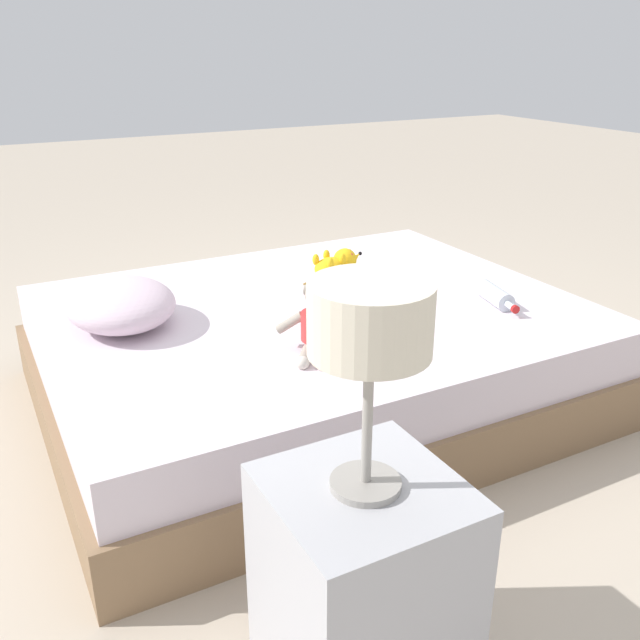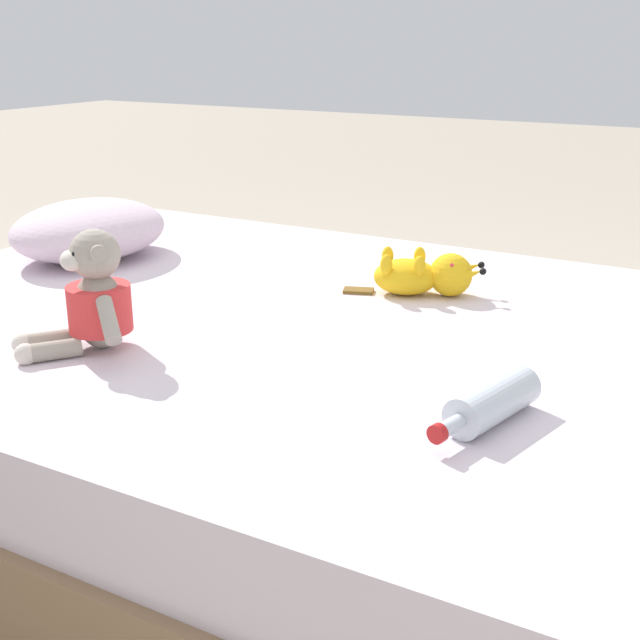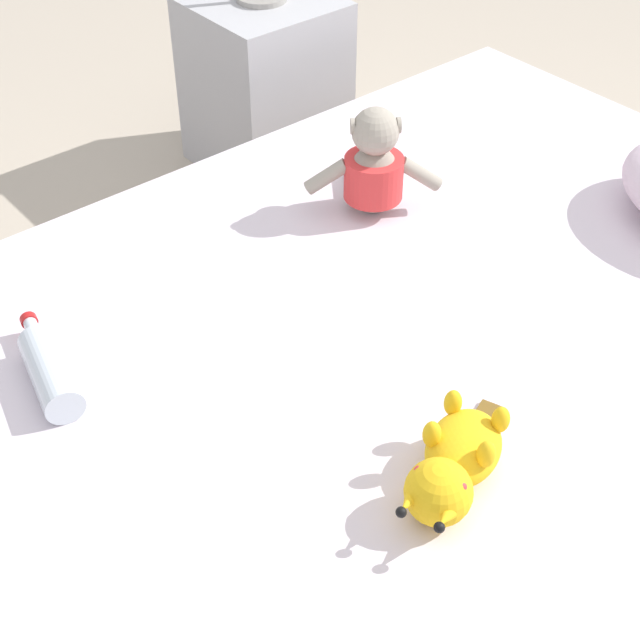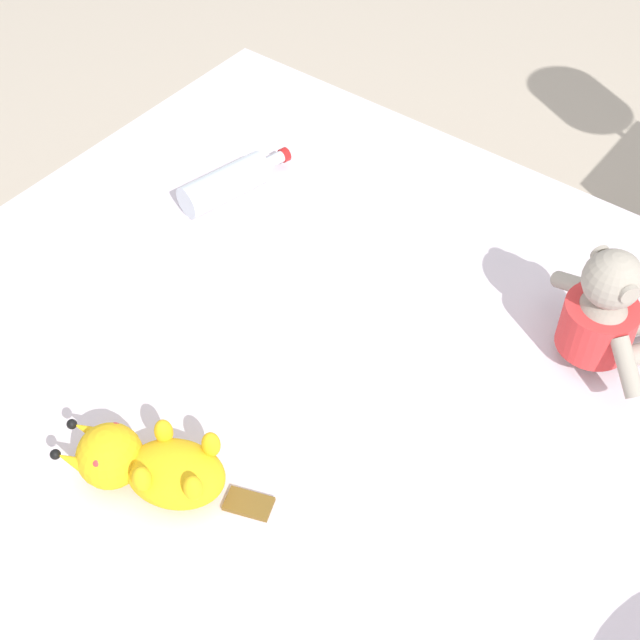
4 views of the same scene
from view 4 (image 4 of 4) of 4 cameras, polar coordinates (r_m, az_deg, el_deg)
name	(u,v)px [view 4 (image 4 of 4)]	position (r m, az deg, el deg)	size (l,w,h in m)	color
ground_plane	(382,564)	(1.75, 3.93, -15.12)	(16.00, 16.00, 0.00)	#B7A893
bed	(387,512)	(1.59, 4.28, -11.97)	(1.54, 1.96, 0.38)	#846647
plush_monkey	(606,317)	(1.53, 17.59, 0.16)	(0.25, 0.26, 0.24)	#9E9384
plush_yellow_creature	(148,465)	(1.37, -10.84, -9.00)	(0.19, 0.32, 0.10)	yellow
glass_bottle	(227,183)	(1.82, -5.89, 8.59)	(0.25, 0.11, 0.07)	silver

